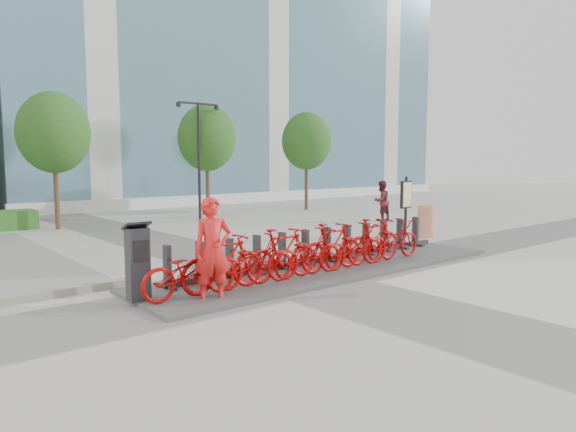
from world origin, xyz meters
TOP-DOWN VIEW (x-y plane):
  - ground at (0.00, 0.00)m, footprint 120.00×120.00m
  - glass_building at (14.00, 26.00)m, footprint 32.00×16.00m
  - tree_1 at (-1.50, 12.00)m, footprint 2.60×2.60m
  - tree_2 at (5.00, 12.00)m, footprint 2.60×2.60m
  - tree_3 at (11.00, 12.00)m, footprint 2.60×2.60m
  - streetlamp at (4.00, 11.00)m, footprint 2.00×0.20m
  - dock_pad at (1.30, 0.30)m, footprint 9.60×2.40m
  - dock_rail_posts at (1.36, 0.77)m, footprint 8.02×0.50m
  - bike_0 at (-2.60, -0.05)m, footprint 1.89×0.66m
  - bike_1 at (-1.88, -0.05)m, footprint 1.84×0.52m
  - bike_2 at (-1.16, -0.05)m, footprint 1.89×0.66m
  - bike_3 at (-0.44, -0.05)m, footprint 1.84×0.52m
  - bike_4 at (0.28, -0.05)m, footprint 1.89×0.66m
  - bike_5 at (1.00, -0.05)m, footprint 1.84×0.52m
  - bike_6 at (1.72, -0.05)m, footprint 1.89×0.66m
  - bike_7 at (2.44, -0.05)m, footprint 1.84×0.52m
  - bike_8 at (3.16, -0.05)m, footprint 1.89×0.66m
  - kiosk at (-3.40, 0.39)m, footprint 0.47×0.40m
  - worker_red at (-2.30, -0.35)m, footprint 0.80×0.63m
  - pedestrian at (10.00, 6.06)m, footprint 0.86×0.68m
  - construction_barrel at (7.43, 1.97)m, footprint 0.70×0.70m
  - map_sign at (7.04, 2.52)m, footprint 0.67×0.22m

SIDE VIEW (x-z plane):
  - ground at x=0.00m, z-range 0.00..0.00m
  - dock_pad at x=1.30m, z-range 0.00..0.08m
  - dock_rail_posts at x=1.36m, z-range 0.08..0.93m
  - construction_barrel at x=7.43m, z-range 0.00..1.09m
  - bike_0 at x=-2.60m, z-range 0.08..1.07m
  - bike_2 at x=-1.16m, z-range 0.08..1.07m
  - bike_4 at x=0.28m, z-range 0.08..1.07m
  - bike_6 at x=1.72m, z-range 0.08..1.07m
  - bike_8 at x=3.16m, z-range 0.08..1.07m
  - bike_1 at x=-1.88m, z-range 0.08..1.18m
  - bike_3 at x=-0.44m, z-range 0.08..1.18m
  - bike_5 at x=1.00m, z-range 0.08..1.18m
  - bike_7 at x=2.44m, z-range 0.08..1.18m
  - kiosk at x=-3.40m, z-range 0.05..1.48m
  - pedestrian at x=10.00m, z-range 0.00..1.72m
  - worker_red at x=-2.30m, z-range 0.00..1.91m
  - map_sign at x=7.04m, z-range 0.33..2.36m
  - streetlamp at x=4.00m, z-range 0.63..5.63m
  - tree_1 at x=-1.50m, z-range 1.04..6.14m
  - tree_2 at x=5.00m, z-range 1.04..6.14m
  - tree_3 at x=11.00m, z-range 1.04..6.14m
  - glass_building at x=14.00m, z-range 0.00..24.00m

